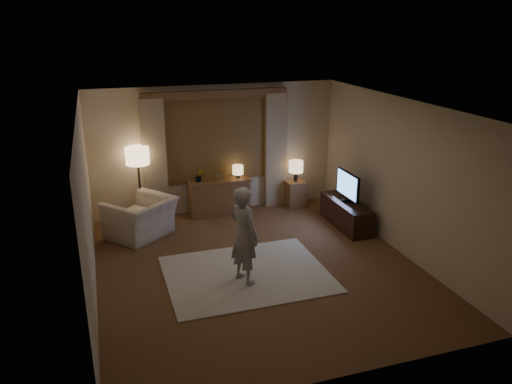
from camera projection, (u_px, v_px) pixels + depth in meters
name	position (u px, v px, depth m)	size (l,w,h in m)	color
room	(249.00, 180.00, 8.05)	(5.04, 5.54, 2.64)	brown
rug	(247.00, 274.00, 7.82)	(2.50, 2.00, 0.02)	beige
sideboard	(219.00, 198.00, 10.16)	(1.20, 0.40, 0.70)	brown
picture_frame	(219.00, 177.00, 10.01)	(0.16, 0.02, 0.20)	brown
plant	(199.00, 176.00, 9.88)	(0.17, 0.13, 0.30)	#999999
table_lamp_sideboard	(238.00, 170.00, 10.10)	(0.22, 0.22, 0.30)	black
floor_lamp	(138.00, 160.00, 9.40)	(0.44, 0.44, 1.53)	black
armchair	(141.00, 218.00, 9.10)	(1.10, 0.96, 0.72)	beige
side_table	(295.00, 194.00, 10.62)	(0.40, 0.40, 0.56)	brown
table_lamp_side	(296.00, 167.00, 10.42)	(0.30, 0.30, 0.44)	black
tv_stand	(346.00, 214.00, 9.59)	(0.45, 1.40, 0.50)	black
tv	(348.00, 186.00, 9.40)	(0.20, 0.81, 0.59)	black
person	(244.00, 235.00, 7.36)	(0.55, 0.36, 1.51)	#A9A39C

